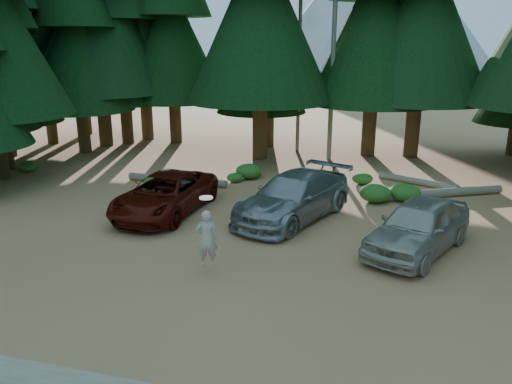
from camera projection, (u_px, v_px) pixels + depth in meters
ground at (231, 273)px, 13.52m from camera, size 160.00×160.00×0.00m
forest_belt_north at (315, 156)px, 27.39m from camera, size 36.00×7.00×22.00m
snag_front at (334, 43)px, 25.00m from camera, size 0.24×0.24×12.00m
snag_back at (299, 62)px, 27.18m from camera, size 0.20×0.20×10.00m
mountain_peak at (364, 5)px, 92.08m from camera, size 48.00×50.00×28.00m
red_pickup at (165, 194)px, 18.12m from camera, size 2.57×5.24×1.43m
silver_minivan_center at (293, 197)px, 17.54m from camera, size 4.07×5.90×1.59m
silver_minivan_right at (419, 226)px, 14.75m from camera, size 3.62×4.95×1.57m
frisbee_player at (207, 238)px, 13.24m from camera, size 0.68×0.57×1.93m
log_left at (177, 180)px, 22.03m from camera, size 4.68×0.50×0.33m
log_mid at (417, 181)px, 21.88m from camera, size 3.36×1.77×0.29m
log_right at (440, 193)px, 20.11m from camera, size 5.02×2.86×0.35m
shrub_far_left at (155, 182)px, 21.29m from camera, size 0.99×0.99×0.54m
shrub_left at (235, 178)px, 22.32m from camera, size 0.72×0.72×0.40m
shrub_center_left at (249, 171)px, 22.90m from camera, size 1.20×1.20×0.66m
shrub_center_right at (362, 178)px, 21.98m from camera, size 0.91×0.91×0.50m
shrub_right at (375, 193)px, 19.51m from camera, size 1.23×1.23×0.68m
shrub_far_right at (405, 192)px, 19.64m from camera, size 1.22×1.22×0.67m
shrub_edge_west at (27, 167)px, 24.04m from camera, size 0.94×0.94×0.52m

